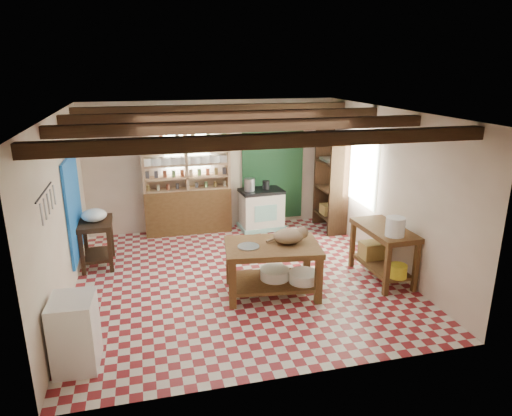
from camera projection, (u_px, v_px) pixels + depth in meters
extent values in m
cube|color=maroon|center=(239.00, 278.00, 7.26)|extent=(5.00, 5.00, 0.02)
cube|color=#4C4C51|center=(237.00, 112.00, 6.48)|extent=(5.00, 5.00, 0.02)
cube|color=beige|center=(213.00, 166.00, 9.19)|extent=(5.00, 0.04, 2.60)
cube|color=beige|center=(290.00, 267.00, 4.56)|extent=(5.00, 0.04, 2.60)
cube|color=beige|center=(62.00, 212.00, 6.29)|extent=(0.04, 5.00, 2.60)
cube|color=beige|center=(388.00, 189.00, 7.45)|extent=(0.04, 5.00, 2.60)
cube|color=#362113|center=(238.00, 120.00, 6.52)|extent=(5.00, 3.80, 0.15)
cube|color=blue|center=(74.00, 207.00, 7.19)|extent=(0.04, 1.40, 1.60)
cube|color=#1B4324|center=(273.00, 165.00, 9.46)|extent=(1.30, 0.04, 2.30)
cube|color=silver|center=(187.00, 147.00, 8.93)|extent=(0.90, 0.02, 0.80)
cube|color=silver|center=(360.00, 170.00, 8.34)|extent=(0.02, 1.30, 1.20)
cube|color=black|center=(45.00, 202.00, 5.05)|extent=(0.06, 0.90, 0.28)
cube|color=black|center=(279.00, 123.00, 8.80)|extent=(0.86, 0.12, 0.36)
cube|color=tan|center=(187.00, 179.00, 8.94)|extent=(1.70, 0.34, 2.20)
cube|color=#362113|center=(331.00, 182.00, 9.16)|extent=(0.40, 0.86, 2.00)
cube|color=brown|center=(272.00, 269.00, 6.68)|extent=(1.46, 1.07, 0.76)
cube|color=white|center=(261.00, 209.00, 9.34)|extent=(0.89, 0.64, 0.83)
cube|color=#362113|center=(97.00, 243.00, 7.61)|extent=(0.55, 0.79, 0.79)
cube|color=white|center=(75.00, 333.00, 5.02)|extent=(0.49, 0.58, 0.83)
cube|color=brown|center=(382.00, 253.00, 7.14)|extent=(0.63, 1.20, 0.85)
ellipsoid|color=#9C7B5B|center=(289.00, 236.00, 6.60)|extent=(0.48, 0.37, 0.21)
cylinder|color=#B0B1B8|center=(248.00, 246.00, 6.47)|extent=(0.35, 0.35, 0.02)
cylinder|color=white|center=(275.00, 274.00, 6.76)|extent=(0.49, 0.49, 0.15)
cylinder|color=white|center=(303.00, 277.00, 6.66)|extent=(0.48, 0.48, 0.15)
cylinder|color=#B0B1B8|center=(249.00, 185.00, 9.10)|extent=(0.24, 0.24, 0.25)
cylinder|color=black|center=(266.00, 185.00, 9.22)|extent=(0.15, 0.15, 0.18)
ellipsoid|color=white|center=(94.00, 215.00, 7.46)|extent=(0.42, 0.42, 0.20)
cylinder|color=white|center=(395.00, 227.00, 6.63)|extent=(0.29, 0.29, 0.28)
cube|color=#A48142|center=(372.00, 250.00, 7.43)|extent=(0.39, 0.31, 0.26)
cylinder|color=gold|center=(398.00, 271.00, 6.75)|extent=(0.27, 0.27, 0.20)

